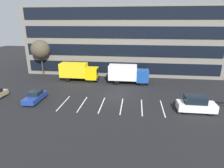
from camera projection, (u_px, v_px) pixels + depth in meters
ground_plane at (114, 97)px, 29.93m from camera, size 120.00×120.00×0.00m
office_building at (123, 40)px, 44.63m from camera, size 41.69×13.11×14.40m
lot_markings at (112, 106)px, 26.74m from camera, size 14.14×5.40×0.01m
box_truck_blue at (128, 73)px, 35.74m from camera, size 7.55×2.50×3.50m
box_truck_yellow_all at (78, 71)px, 37.51m from camera, size 7.52×2.49×3.49m
sedan_navy at (35, 97)px, 27.98m from camera, size 1.82×4.34×1.55m
suv_white at (196, 104)px, 24.56m from camera, size 4.76×2.02×2.15m
bare_tree at (41, 50)px, 40.52m from camera, size 4.04×4.04×7.57m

